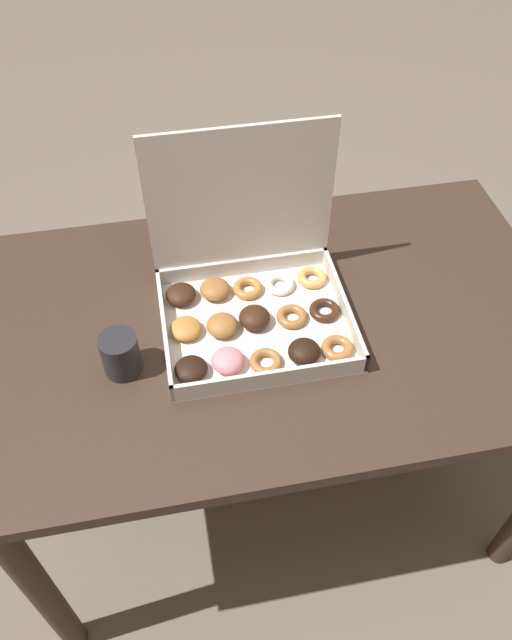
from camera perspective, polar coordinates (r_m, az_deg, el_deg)
name	(u,v)px	position (r m, az deg, el deg)	size (l,w,h in m)	color
ground_plane	(271,481)	(1.87, 1.36, -14.49)	(8.00, 8.00, 0.00)	#6B6054
dining_table	(276,348)	(1.36, 1.81, -2.62)	(1.21, 0.74, 0.71)	#38281E
donut_box	(248,291)	(1.24, -0.69, 2.67)	(0.37, 0.32, 0.36)	silver
coffee_mug	(121,354)	(1.19, -12.28, -3.03)	(0.07, 0.07, 0.09)	#232328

